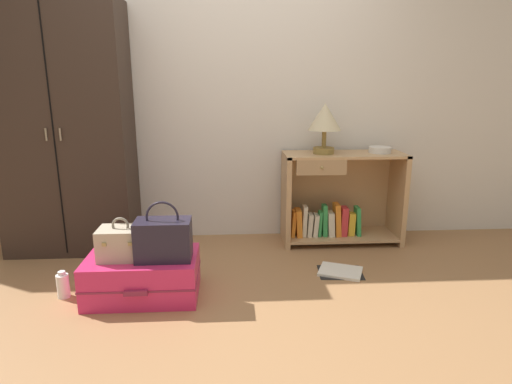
{
  "coord_description": "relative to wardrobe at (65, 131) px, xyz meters",
  "views": [
    {
      "loc": [
        0.02,
        -2.23,
        1.34
      ],
      "look_at": [
        0.2,
        0.84,
        0.55
      ],
      "focal_mm": 30.28,
      "sensor_mm": 36.0,
      "label": 1
    }
  ],
  "objects": [
    {
      "name": "bowl",
      "position": [
        2.51,
        0.03,
        -0.18
      ],
      "size": [
        0.18,
        0.18,
        0.05
      ],
      "primitive_type": "cylinder",
      "color": "silver",
      "rests_on": "bookshelf"
    },
    {
      "name": "open_book_on_floor",
      "position": [
        2.05,
        -0.61,
        -0.96
      ],
      "size": [
        0.36,
        0.33,
        0.02
      ],
      "color": "white",
      "rests_on": "ground_plane"
    },
    {
      "name": "train_case",
      "position": [
        0.6,
        -0.88,
        -0.6
      ],
      "size": [
        0.28,
        0.21,
        0.27
      ],
      "color": "#B7A88E",
      "rests_on": "suitcase_large"
    },
    {
      "name": "table_lamp",
      "position": [
        2.03,
        0.02,
        0.07
      ],
      "size": [
        0.27,
        0.27,
        0.41
      ],
      "color": "olive",
      "rests_on": "bookshelf"
    },
    {
      "name": "bottle",
      "position": [
        0.2,
        -0.86,
        -0.89
      ],
      "size": [
        0.08,
        0.08,
        0.18
      ],
      "color": "white",
      "rests_on": "ground_plane"
    },
    {
      "name": "back_wall",
      "position": [
        1.26,
        0.3,
        0.33
      ],
      "size": [
        6.4,
        0.1,
        2.6
      ],
      "primitive_type": "cube",
      "color": "silver",
      "rests_on": "ground_plane"
    },
    {
      "name": "ground_plane",
      "position": [
        1.26,
        -1.2,
        -0.97
      ],
      "size": [
        9.0,
        9.0,
        0.0
      ],
      "primitive_type": "plane",
      "color": "#9E7047"
    },
    {
      "name": "bookshelf",
      "position": [
        2.18,
        0.04,
        -0.6
      ],
      "size": [
        0.99,
        0.39,
        0.77
      ],
      "color": "tan",
      "rests_on": "ground_plane"
    },
    {
      "name": "suitcase_large",
      "position": [
        0.71,
        -0.86,
        -0.83
      ],
      "size": [
        0.7,
        0.46,
        0.27
      ],
      "color": "#DB2860",
      "rests_on": "ground_plane"
    },
    {
      "name": "wardrobe",
      "position": [
        0.0,
        0.0,
        0.0
      ],
      "size": [
        0.98,
        0.47,
        1.93
      ],
      "color": "#33261E",
      "rests_on": "ground_plane"
    },
    {
      "name": "handbag",
      "position": [
        0.86,
        -0.91,
        -0.57
      ],
      "size": [
        0.34,
        0.19,
        0.37
      ],
      "color": "#231E2D",
      "rests_on": "suitcase_large"
    }
  ]
}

